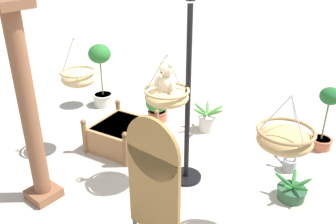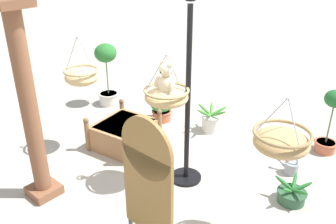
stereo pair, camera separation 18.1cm
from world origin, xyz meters
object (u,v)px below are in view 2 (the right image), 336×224
wooden_planter_box (124,133)px  potted_plant_fern_front (330,121)px  potted_plant_small_succulent (107,71)px  potted_plant_conical_shrub (162,106)px  display_pole_central (187,130)px  hanging_basket_right_low (81,76)px  potted_plant_flowering_red (292,194)px  hanging_basket_left_high (281,141)px  greenhouse_pillar_right (30,112)px  hanging_basket_with_teddy (167,96)px  display_sign_board (147,179)px  teddy_bear (165,82)px  potted_plant_trailing_ivy (211,121)px  watering_can (291,167)px

wooden_planter_box → potted_plant_fern_front: potted_plant_fern_front is taller
potted_plant_small_succulent → potted_plant_conical_shrub: 1.40m
display_pole_central → hanging_basket_right_low: bearing=12.7°
hanging_basket_right_low → potted_plant_flowering_red: size_ratio=1.46×
hanging_basket_left_high → potted_plant_small_succulent: bearing=-16.6°
display_pole_central → greenhouse_pillar_right: (1.23, 1.54, 0.45)m
hanging_basket_with_teddy → potted_plant_conical_shrub: hanging_basket_with_teddy is taller
display_pole_central → display_sign_board: display_pole_central is taller
hanging_basket_left_high → potted_plant_flowering_red: size_ratio=1.20×
teddy_bear → potted_plant_flowering_red: 2.21m
teddy_bear → hanging_basket_right_low: bearing=4.4°
hanging_basket_right_low → wooden_planter_box: (-0.39, -0.45, -1.03)m
hanging_basket_left_high → potted_plant_conical_shrub: size_ratio=1.07×
display_sign_board → greenhouse_pillar_right: bearing=6.6°
teddy_bear → greenhouse_pillar_right: (1.08, 1.26, -0.30)m
display_sign_board → potted_plant_flowering_red: bearing=-113.8°
potted_plant_fern_front → potted_plant_small_succulent: 4.21m
display_pole_central → hanging_basket_right_low: (1.74, 0.39, 0.47)m
hanging_basket_right_low → potted_plant_flowering_red: bearing=-163.7°
teddy_bear → potted_plant_trailing_ivy: bearing=-76.2°
hanging_basket_right_low → potted_plant_small_succulent: size_ratio=0.58×
wooden_planter_box → potted_plant_trailing_ivy: size_ratio=1.84×
wooden_planter_box → potted_plant_trailing_ivy: 1.56m
hanging_basket_right_low → watering_can: hanging_basket_right_low is taller
potted_plant_fern_front → potted_plant_small_succulent: (4.07, 1.08, 0.18)m
potted_plant_trailing_ivy → potted_plant_flowering_red: bearing=155.1°
display_pole_central → wooden_planter_box: bearing=-2.4°
potted_plant_trailing_ivy → teddy_bear: bearing=103.8°
display_pole_central → teddy_bear: display_pole_central is taller
greenhouse_pillar_right → watering_can: size_ratio=7.34×
hanging_basket_left_high → greenhouse_pillar_right: 2.93m
greenhouse_pillar_right → watering_can: (-2.31, -2.65, -1.13)m
hanging_basket_right_low → watering_can: size_ratio=2.14×
teddy_bear → hanging_basket_left_high: bearing=179.4°
potted_plant_fern_front → potted_plant_flowering_red: bearing=94.6°
hanging_basket_right_low → potted_plant_fern_front: hanging_basket_right_low is taller
hanging_basket_left_high → hanging_basket_right_low: bearing=1.9°
hanging_basket_with_teddy → display_pole_central: bearing=-121.0°
hanging_basket_right_low → wooden_planter_box: size_ratio=0.69×
display_pole_central → wooden_planter_box: size_ratio=2.32×
hanging_basket_right_low → potted_plant_conical_shrub: bearing=-98.4°
hanging_basket_with_teddy → potted_plant_flowering_red: bearing=-153.2°
hanging_basket_with_teddy → greenhouse_pillar_right: bearing=50.0°
wooden_planter_box → potted_plant_conical_shrub: bearing=-81.6°
potted_plant_small_succulent → potted_plant_fern_front: bearing=-165.1°
potted_plant_conical_shrub → hanging_basket_right_low: bearing=81.6°
hanging_basket_right_low → potted_plant_small_succulent: hanging_basket_right_low is taller
greenhouse_pillar_right → hanging_basket_left_high: bearing=-154.8°
teddy_bear → wooden_planter_box: teddy_bear is taller
teddy_bear → watering_can: size_ratio=1.28×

